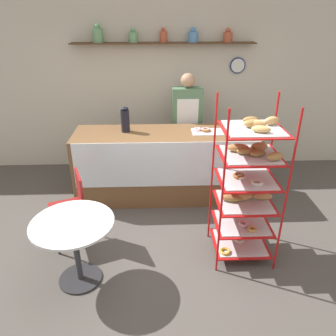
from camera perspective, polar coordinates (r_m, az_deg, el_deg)
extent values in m
plane|color=#4C4742|center=(3.97, 0.25, -13.94)|extent=(14.00, 14.00, 0.00)
cube|color=beige|center=(5.59, -0.79, 13.67)|extent=(10.00, 0.06, 2.70)
cube|color=#4C331E|center=(5.34, -0.79, 20.94)|extent=(2.82, 0.24, 0.02)
cylinder|color=#669966|center=(5.39, -12.10, 21.64)|extent=(0.16, 0.16, 0.20)
sphere|color=#669966|center=(5.39, -12.24, 22.98)|extent=(0.09, 0.09, 0.09)
cylinder|color=#669966|center=(5.34, -6.08, 21.70)|extent=(0.14, 0.14, 0.15)
sphere|color=#669966|center=(5.33, -6.14, 22.74)|extent=(0.08, 0.08, 0.08)
cylinder|color=#B24C33|center=(5.33, -0.84, 21.89)|extent=(0.12, 0.12, 0.16)
sphere|color=#B24C33|center=(5.32, -0.84, 22.96)|extent=(0.06, 0.06, 0.06)
cylinder|color=#4C7FB2|center=(5.36, 4.38, 21.79)|extent=(0.16, 0.16, 0.15)
sphere|color=#4C7FB2|center=(5.35, 4.42, 22.87)|extent=(0.09, 0.09, 0.09)
cylinder|color=#B24C33|center=(5.44, 10.37, 21.50)|extent=(0.14, 0.14, 0.14)
sphere|color=#B24C33|center=(5.44, 10.46, 22.50)|extent=(0.08, 0.08, 0.08)
cylinder|color=navy|center=(5.64, 12.03, 17.07)|extent=(0.25, 0.03, 0.25)
cylinder|color=white|center=(5.62, 12.07, 17.04)|extent=(0.21, 0.00, 0.21)
cube|color=brown|center=(4.76, -0.37, 0.55)|extent=(2.56, 0.75, 1.00)
cube|color=silver|center=(4.34, -0.22, 0.54)|extent=(2.46, 0.01, 0.64)
cylinder|color=#B71414|center=(3.21, 9.38, -5.37)|extent=(0.02, 0.02, 1.79)
cylinder|color=#B71414|center=(3.39, 19.89, -4.91)|extent=(0.02, 0.02, 1.79)
cylinder|color=#B71414|center=(3.71, 7.73, -0.69)|extent=(0.02, 0.02, 1.79)
cylinder|color=#B71414|center=(3.86, 16.94, -0.51)|extent=(0.02, 0.02, 1.79)
cube|color=#B71414|center=(3.95, 12.33, -12.65)|extent=(0.60, 0.56, 0.01)
cube|color=silver|center=(3.94, 12.35, -12.51)|extent=(0.53, 0.49, 0.01)
torus|color=brown|center=(4.08, 14.44, -10.85)|extent=(0.11, 0.11, 0.04)
torus|color=silver|center=(3.95, 12.29, -12.04)|extent=(0.12, 0.12, 0.03)
torus|color=silver|center=(4.03, 13.58, -11.29)|extent=(0.12, 0.12, 0.03)
torus|color=gold|center=(3.76, 9.91, -14.08)|extent=(0.12, 0.12, 0.03)
torus|color=#EAB2C1|center=(4.00, 10.59, -11.30)|extent=(0.12, 0.12, 0.03)
cube|color=#B71414|center=(3.79, 12.73, -9.38)|extent=(0.60, 0.56, 0.01)
cube|color=silver|center=(3.78, 12.75, -9.23)|extent=(0.53, 0.49, 0.01)
torus|color=#EAB2C1|center=(3.72, 12.98, -9.44)|extent=(0.11, 0.11, 0.04)
torus|color=tan|center=(3.66, 14.41, -10.25)|extent=(0.11, 0.11, 0.03)
cube|color=#B71414|center=(3.64, 13.15, -5.83)|extent=(0.60, 0.56, 0.01)
cube|color=silver|center=(3.63, 13.17, -5.67)|extent=(0.53, 0.49, 0.01)
ellipsoid|color=olive|center=(3.58, 11.11, -5.10)|extent=(0.25, 0.13, 0.08)
ellipsoid|color=tan|center=(3.61, 12.82, -4.89)|extent=(0.24, 0.11, 0.09)
ellipsoid|color=tan|center=(3.65, 13.11, -4.67)|extent=(0.24, 0.12, 0.08)
ellipsoid|color=tan|center=(3.68, 16.15, -4.74)|extent=(0.22, 0.10, 0.08)
cube|color=#B71414|center=(3.50, 13.60, -2.00)|extent=(0.60, 0.56, 0.01)
cube|color=silver|center=(3.50, 13.62, -1.83)|extent=(0.53, 0.49, 0.01)
torus|color=brown|center=(3.49, 12.25, -1.34)|extent=(0.13, 0.13, 0.03)
torus|color=silver|center=(3.47, 12.65, -1.53)|extent=(0.10, 0.10, 0.03)
torus|color=silver|center=(3.40, 15.23, -2.43)|extent=(0.12, 0.12, 0.03)
cube|color=#B71414|center=(3.38, 14.09, 2.12)|extent=(0.60, 0.56, 0.01)
cube|color=silver|center=(3.38, 14.11, 2.31)|extent=(0.53, 0.49, 0.01)
ellipsoid|color=#B27F47|center=(3.39, 12.11, 3.45)|extent=(0.23, 0.12, 0.08)
ellipsoid|color=olive|center=(3.33, 15.41, 2.47)|extent=(0.17, 0.12, 0.06)
ellipsoid|color=tan|center=(3.47, 15.64, 3.63)|extent=(0.17, 0.10, 0.08)
ellipsoid|color=olive|center=(3.34, 13.49, 2.87)|extent=(0.20, 0.07, 0.07)
ellipsoid|color=#B27F47|center=(3.28, 18.14, 1.93)|extent=(0.19, 0.14, 0.08)
cube|color=#B71414|center=(3.29, 14.60, 6.52)|extent=(0.60, 0.56, 0.01)
cube|color=silver|center=(3.28, 14.63, 6.71)|extent=(0.53, 0.49, 0.01)
ellipsoid|color=tan|center=(3.16, 15.90, 6.53)|extent=(0.20, 0.14, 0.06)
ellipsoid|color=olive|center=(3.40, 14.17, 8.13)|extent=(0.17, 0.09, 0.07)
ellipsoid|color=olive|center=(3.27, 14.57, 7.53)|extent=(0.19, 0.12, 0.08)
ellipsoid|color=tan|center=(3.27, 14.92, 7.46)|extent=(0.24, 0.12, 0.08)
ellipsoid|color=tan|center=(3.40, 17.65, 7.86)|extent=(0.17, 0.12, 0.09)
cube|color=#282833|center=(5.34, 3.15, 3.06)|extent=(0.28, 0.19, 0.93)
cube|color=#4C7051|center=(5.10, 3.36, 10.75)|extent=(0.46, 0.22, 0.55)
cube|color=silver|center=(5.01, 3.45, 9.31)|extent=(0.32, 0.01, 0.46)
sphere|color=tan|center=(5.01, 3.48, 15.01)|extent=(0.21, 0.21, 0.21)
cylinder|color=#262628|center=(3.73, -14.96, -18.04)|extent=(0.44, 0.44, 0.02)
cylinder|color=#333338|center=(3.50, -15.63, -13.91)|extent=(0.06, 0.06, 0.68)
cylinder|color=white|center=(3.29, -16.36, -9.20)|extent=(0.80, 0.80, 0.02)
cylinder|color=black|center=(4.22, -19.26, -8.85)|extent=(0.02, 0.02, 0.47)
cylinder|color=black|center=(3.96, -18.83, -11.38)|extent=(0.02, 0.02, 0.47)
cylinder|color=black|center=(4.24, -14.91, -8.08)|extent=(0.02, 0.02, 0.47)
cylinder|color=black|center=(3.97, -14.15, -10.54)|extent=(0.02, 0.02, 0.47)
cube|color=maroon|center=(3.96, -17.25, -6.76)|extent=(0.49, 0.49, 0.03)
cube|color=maroon|center=(3.86, -15.10, -3.64)|extent=(0.15, 0.35, 0.40)
cylinder|color=black|center=(4.59, -7.46, 8.15)|extent=(0.12, 0.12, 0.31)
ellipsoid|color=black|center=(4.54, -7.58, 10.22)|extent=(0.10, 0.10, 0.05)
cube|color=white|center=(4.61, 6.99, 6.26)|extent=(0.45, 0.29, 0.01)
torus|color=#EAB2C1|center=(4.63, 5.12, 6.76)|extent=(0.11, 0.11, 0.03)
torus|color=brown|center=(4.61, 6.64, 6.59)|extent=(0.13, 0.13, 0.03)
torus|color=#EAB2C1|center=(4.63, 6.56, 6.69)|extent=(0.13, 0.13, 0.04)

